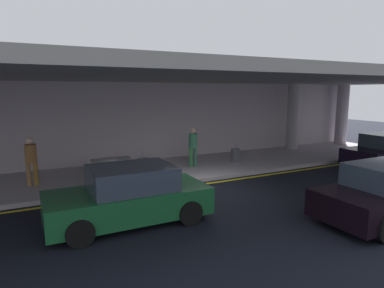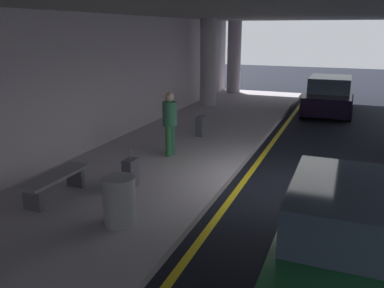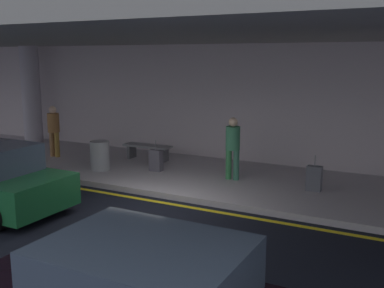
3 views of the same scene
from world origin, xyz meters
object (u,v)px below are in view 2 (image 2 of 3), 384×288
(suitcase_upright_primary, at_px, (201,126))
(car_dark_green, at_px, (350,245))
(traveler_with_luggage, at_px, (170,120))
(support_column_center, at_px, (208,63))
(car_black_no2, at_px, (329,96))
(trash_bin_steel, at_px, (119,201))
(bench_metal, at_px, (55,181))
(support_column_right_mid, at_px, (234,57))
(suitcase_upright_secondary, at_px, (131,173))

(suitcase_upright_primary, bearing_deg, car_dark_green, -155.18)
(traveler_with_luggage, height_order, suitcase_upright_primary, traveler_with_luggage)
(support_column_center, relative_size, car_black_no2, 0.89)
(traveler_with_luggage, bearing_deg, trash_bin_steel, 16.36)
(support_column_center, bearing_deg, traveler_with_luggage, -168.27)
(bench_metal, bearing_deg, support_column_center, 2.80)
(support_column_right_mid, bearing_deg, car_black_no2, -121.39)
(car_black_no2, height_order, suitcase_upright_secondary, car_black_no2)
(support_column_center, height_order, trash_bin_steel, support_column_center)
(suitcase_upright_secondary, xyz_separation_m, bench_metal, (-1.02, 1.12, 0.04))
(car_black_no2, bearing_deg, support_column_right_mid, -122.88)
(bench_metal, bearing_deg, suitcase_upright_primary, -10.29)
(traveler_with_luggage, xyz_separation_m, suitcase_upright_secondary, (-2.32, -0.16, -0.65))
(suitcase_upright_primary, bearing_deg, support_column_right_mid, -0.54)
(car_dark_green, relative_size, traveler_with_luggage, 2.44)
(car_black_no2, distance_m, bench_metal, 12.26)
(bench_metal, height_order, trash_bin_steel, trash_bin_steel)
(car_black_no2, distance_m, trash_bin_steel, 12.20)
(suitcase_upright_primary, distance_m, trash_bin_steel, 6.07)
(car_dark_green, bearing_deg, suitcase_upright_secondary, -110.90)
(support_column_center, xyz_separation_m, suitcase_upright_primary, (-4.92, -1.52, -1.51))
(traveler_with_luggage, relative_size, bench_metal, 1.05)
(support_column_center, xyz_separation_m, car_black_no2, (0.98, -4.96, -1.26))
(support_column_center, bearing_deg, car_dark_green, -152.10)
(support_column_center, relative_size, support_column_right_mid, 1.00)
(car_dark_green, bearing_deg, trash_bin_steel, -93.10)
(support_column_center, xyz_separation_m, support_column_right_mid, (4.00, 0.00, 0.00))
(car_black_no2, relative_size, suitcase_upright_primary, 4.56)
(support_column_center, distance_m, trash_bin_steel, 11.26)
(support_column_right_mid, bearing_deg, suitcase_upright_secondary, -173.07)
(car_dark_green, xyz_separation_m, traveler_with_luggage, (4.15, 4.49, 0.40))
(traveler_with_luggage, height_order, trash_bin_steel, traveler_with_luggage)
(car_dark_green, bearing_deg, support_column_right_mid, -156.64)
(car_dark_green, xyz_separation_m, suitcase_upright_primary, (6.34, 4.45, -0.25))
(traveler_with_luggage, bearing_deg, bench_metal, -11.74)
(support_column_center, bearing_deg, car_black_no2, -78.87)
(support_column_center, relative_size, trash_bin_steel, 4.29)
(trash_bin_steel, bearing_deg, bench_metal, 74.93)
(traveler_with_luggage, relative_size, suitcase_upright_primary, 1.87)
(support_column_right_mid, height_order, trash_bin_steel, support_column_right_mid)
(support_column_right_mid, xyz_separation_m, car_dark_green, (-15.26, -5.96, -1.26))
(support_column_right_mid, distance_m, suitcase_upright_primary, 9.17)
(traveler_with_luggage, bearing_deg, suitcase_upright_primary, -176.71)
(car_black_no2, xyz_separation_m, bench_metal, (-11.43, 4.45, -0.21))
(traveler_with_luggage, height_order, bench_metal, traveler_with_luggage)
(car_black_no2, xyz_separation_m, trash_bin_steel, (-11.91, 2.67, -0.14))
(suitcase_upright_secondary, bearing_deg, suitcase_upright_primary, -10.70)
(car_dark_green, relative_size, suitcase_upright_primary, 4.56)
(car_black_no2, distance_m, suitcase_upright_primary, 6.83)
(traveler_with_luggage, bearing_deg, support_column_right_mid, -168.08)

